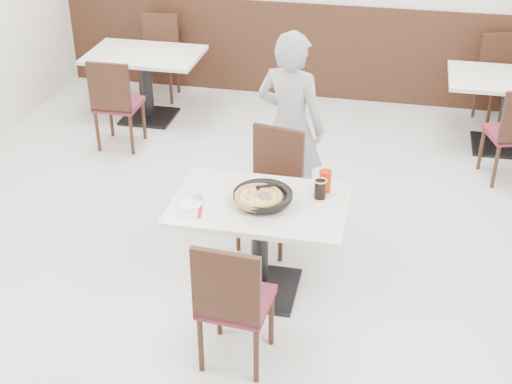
% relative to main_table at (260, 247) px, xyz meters
% --- Properties ---
extents(floor, '(7.00, 7.00, 0.00)m').
position_rel_main_table_xyz_m(floor, '(-0.19, 0.31, -0.38)').
color(floor, '#B4B3AE').
rests_on(floor, ground).
extents(wainscot_back, '(5.90, 0.03, 1.10)m').
position_rel_main_table_xyz_m(wainscot_back, '(-0.19, 3.79, 0.18)').
color(wainscot_back, black).
rests_on(wainscot_back, floor).
extents(main_table, '(1.25, 0.87, 0.75)m').
position_rel_main_table_xyz_m(main_table, '(0.00, 0.00, 0.00)').
color(main_table, beige).
rests_on(main_table, floor).
extents(chair_near, '(0.45, 0.45, 0.95)m').
position_rel_main_table_xyz_m(chair_near, '(0.00, -0.72, 0.10)').
color(chair_near, black).
rests_on(chair_near, floor).
extents(chair_far, '(0.50, 0.50, 0.95)m').
position_rel_main_table_xyz_m(chair_far, '(-0.06, 0.61, 0.10)').
color(chair_far, black).
rests_on(chair_far, floor).
extents(trivet, '(0.13, 0.13, 0.04)m').
position_rel_main_table_xyz_m(trivet, '(-0.01, -0.05, 0.39)').
color(trivet, black).
rests_on(trivet, main_table).
extents(pizza_pan, '(0.40, 0.40, 0.01)m').
position_rel_main_table_xyz_m(pizza_pan, '(0.02, -0.02, 0.42)').
color(pizza_pan, black).
rests_on(pizza_pan, trivet).
extents(pizza, '(0.34, 0.34, 0.02)m').
position_rel_main_table_xyz_m(pizza, '(0.00, -0.05, 0.44)').
color(pizza, '#B27C3A').
rests_on(pizza, pizza_pan).
extents(pizza_server, '(0.09, 0.10, 0.00)m').
position_rel_main_table_xyz_m(pizza_server, '(0.05, -0.05, 0.47)').
color(pizza_server, silver).
rests_on(pizza_server, pizza).
extents(napkin, '(0.19, 0.19, 0.00)m').
position_rel_main_table_xyz_m(napkin, '(-0.44, -0.21, 0.38)').
color(napkin, silver).
rests_on(napkin, main_table).
extents(side_plate, '(0.18, 0.18, 0.01)m').
position_rel_main_table_xyz_m(side_plate, '(-0.46, -0.15, 0.38)').
color(side_plate, white).
rests_on(side_plate, napkin).
extents(fork, '(0.04, 0.18, 0.00)m').
position_rel_main_table_xyz_m(fork, '(-0.42, -0.12, 0.39)').
color(fork, silver).
rests_on(fork, side_plate).
extents(cola_glass, '(0.09, 0.09, 0.13)m').
position_rel_main_table_xyz_m(cola_glass, '(0.39, 0.15, 0.44)').
color(cola_glass, black).
rests_on(cola_glass, main_table).
extents(red_cup, '(0.09, 0.09, 0.16)m').
position_rel_main_table_xyz_m(red_cup, '(0.41, 0.25, 0.45)').
color(red_cup, '#AF2200').
rests_on(red_cup, main_table).
extents(diner_person, '(0.67, 0.53, 1.62)m').
position_rel_main_table_xyz_m(diner_person, '(0.02, 1.14, 0.43)').
color(diner_person, '#A09FA4').
rests_on(diner_person, floor).
extents(bg_table_left, '(1.22, 0.83, 0.75)m').
position_rel_main_table_xyz_m(bg_table_left, '(-1.84, 2.78, 0.00)').
color(bg_table_left, beige).
rests_on(bg_table_left, floor).
extents(bg_chair_left_near, '(0.42, 0.42, 0.95)m').
position_rel_main_table_xyz_m(bg_chair_left_near, '(-1.88, 2.07, 0.10)').
color(bg_chair_left_near, black).
rests_on(bg_chair_left_near, floor).
extents(bg_chair_left_far, '(0.45, 0.45, 0.95)m').
position_rel_main_table_xyz_m(bg_chair_left_far, '(-1.91, 3.37, 0.10)').
color(bg_chair_left_far, black).
rests_on(bg_chair_left_far, floor).
extents(bg_table_right, '(1.26, 0.90, 0.75)m').
position_rel_main_table_xyz_m(bg_table_right, '(1.92, 2.83, 0.00)').
color(bg_table_right, beige).
rests_on(bg_table_right, floor).
extents(bg_chair_right_near, '(0.53, 0.53, 0.95)m').
position_rel_main_table_xyz_m(bg_chair_right_near, '(1.90, 2.17, 0.10)').
color(bg_chair_right_near, black).
rests_on(bg_chair_right_near, floor).
extents(bg_chair_right_far, '(0.54, 0.54, 0.95)m').
position_rel_main_table_xyz_m(bg_chair_right_far, '(1.92, 3.45, 0.10)').
color(bg_chair_right_far, black).
rests_on(bg_chair_right_far, floor).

